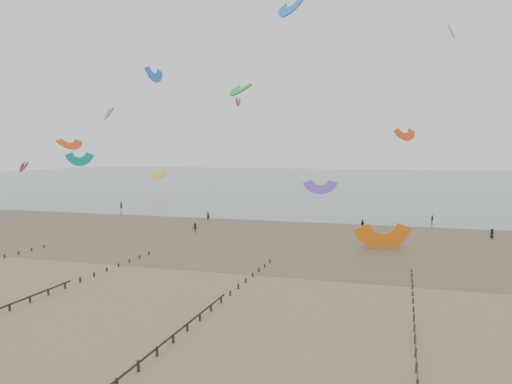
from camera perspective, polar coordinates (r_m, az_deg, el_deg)
ground at (r=57.19m, az=-5.52°, el=-10.36°), size 500.00×500.00×0.00m
sea_and_shore at (r=90.31m, az=0.35°, el=-4.71°), size 500.00×665.00×0.03m
groynes at (r=39.02m, az=-10.88°, el=-17.04°), size 72.16×50.16×1.00m
kitesurfer_lead at (r=107.04m, az=-5.50°, el=-2.75°), size 0.69×0.47×1.83m
kitesurfers at (r=101.84m, az=17.55°, el=-3.38°), size 113.02×30.41×1.89m
grounded_kite at (r=79.29m, az=14.31°, el=-6.20°), size 9.42×8.59×4.20m
kites_airborne at (r=140.57m, az=5.06°, el=6.98°), size 243.24×119.23×43.60m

